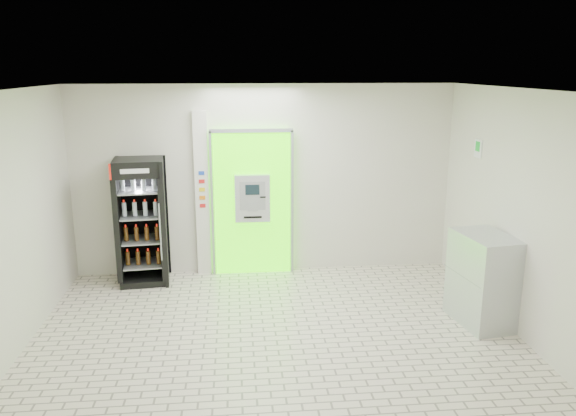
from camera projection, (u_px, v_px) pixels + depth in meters
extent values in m
plane|color=beige|center=(277.00, 340.00, 6.85)|extent=(6.00, 6.00, 0.00)
plane|color=beige|center=(264.00, 180.00, 8.90)|extent=(6.00, 0.00, 6.00)
plane|color=beige|center=(302.00, 315.00, 4.07)|extent=(6.00, 0.00, 6.00)
plane|color=beige|center=(6.00, 229.00, 6.21)|extent=(0.00, 5.00, 5.00)
plane|color=beige|center=(524.00, 216.00, 6.76)|extent=(0.00, 5.00, 5.00)
plane|color=white|center=(275.00, 90.00, 6.12)|extent=(6.00, 6.00, 0.00)
cube|color=#40F900|center=(252.00, 203.00, 8.90)|extent=(1.20, 0.12, 2.30)
cube|color=gray|center=(251.00, 131.00, 8.55)|extent=(1.28, 0.04, 0.06)
cube|color=gray|center=(212.00, 205.00, 8.77)|extent=(0.04, 0.04, 2.30)
cube|color=gray|center=(292.00, 203.00, 8.89)|extent=(0.04, 0.04, 2.30)
cube|color=black|center=(259.00, 243.00, 9.01)|extent=(0.62, 0.01, 0.67)
cube|color=black|center=(229.00, 152.00, 8.61)|extent=(0.22, 0.01, 0.18)
cube|color=#B8BBC0|center=(252.00, 198.00, 8.76)|extent=(0.55, 0.12, 0.75)
cube|color=black|center=(252.00, 190.00, 8.67)|extent=(0.22, 0.01, 0.16)
cube|color=gray|center=(253.00, 207.00, 8.73)|extent=(0.16, 0.01, 0.12)
cube|color=black|center=(263.00, 197.00, 8.71)|extent=(0.09, 0.01, 0.02)
cube|color=black|center=(253.00, 217.00, 8.77)|extent=(0.28, 0.01, 0.03)
cube|color=silver|center=(202.00, 194.00, 8.81)|extent=(0.22, 0.10, 2.60)
cube|color=#193FB2|center=(201.00, 173.00, 8.67)|extent=(0.09, 0.01, 0.06)
cube|color=red|center=(202.00, 181.00, 8.70)|extent=(0.09, 0.01, 0.06)
cube|color=yellow|center=(202.00, 190.00, 8.73)|extent=(0.09, 0.01, 0.06)
cube|color=orange|center=(202.00, 198.00, 8.76)|extent=(0.09, 0.01, 0.06)
cube|color=red|center=(203.00, 206.00, 8.79)|extent=(0.09, 0.01, 0.06)
cube|color=black|center=(142.00, 221.00, 8.53)|extent=(0.79, 0.73, 1.92)
cube|color=black|center=(145.00, 216.00, 8.82)|extent=(0.72, 0.12, 1.92)
cube|color=red|center=(135.00, 171.00, 8.01)|extent=(0.70, 0.08, 0.23)
cube|color=white|center=(135.00, 171.00, 8.01)|extent=(0.40, 0.05, 0.07)
cube|color=black|center=(146.00, 278.00, 8.75)|extent=(0.79, 0.73, 0.10)
cylinder|color=gray|center=(160.00, 232.00, 8.24)|extent=(0.03, 0.03, 0.87)
cube|color=gray|center=(145.00, 263.00, 8.69)|extent=(0.66, 0.62, 0.02)
cube|color=gray|center=(143.00, 240.00, 8.60)|extent=(0.66, 0.62, 0.02)
cube|color=gray|center=(142.00, 215.00, 8.50)|extent=(0.66, 0.62, 0.02)
cube|color=gray|center=(140.00, 191.00, 8.41)|extent=(0.66, 0.62, 0.02)
cube|color=#B8BBC0|center=(484.00, 279.00, 7.21)|extent=(0.72, 0.97, 1.19)
cube|color=gray|center=(462.00, 276.00, 7.16)|extent=(0.13, 0.86, 0.01)
cube|color=white|center=(478.00, 148.00, 7.96)|extent=(0.02, 0.22, 0.26)
cube|color=#0C8A1E|center=(478.00, 146.00, 7.95)|extent=(0.00, 0.14, 0.14)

